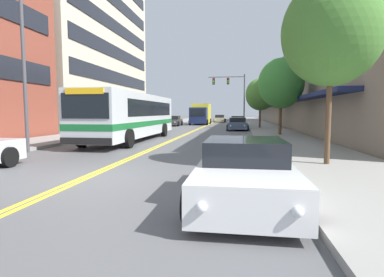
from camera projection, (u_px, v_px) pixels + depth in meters
name	position (u px, v px, depth m)	size (l,w,h in m)	color
ground_plane	(209.00, 125.00, 44.90)	(240.00, 240.00, 0.00)	#565659
sidewalk_left	(160.00, 124.00, 46.01)	(3.97, 106.00, 0.15)	gray
sidewalk_right	(260.00, 124.00, 43.78)	(3.97, 106.00, 0.15)	gray
centre_line	(209.00, 125.00, 44.90)	(0.34, 106.00, 0.01)	yellow
office_tower_left	(68.00, 29.00, 35.40)	(12.08, 22.24, 23.23)	beige
storefront_row_right	(305.00, 95.00, 42.48)	(9.10, 68.00, 8.71)	gray
city_bus	(133.00, 115.00, 19.75)	(2.92, 12.36, 2.99)	silver
car_dark_grey_parked_left_mid	(174.00, 121.00, 40.63)	(1.98, 4.31, 1.36)	#38383D
car_navy_parked_left_far	(152.00, 124.00, 30.59)	(2.00, 4.74, 1.36)	#19234C
car_white_parked_right_foreground	(245.00, 173.00, 6.22)	(2.12, 4.39, 1.29)	white
car_slate_blue_parked_right_mid	(237.00, 124.00, 31.04)	(2.16, 4.52, 1.30)	#475675
car_champagne_parked_right_far	(238.00, 122.00, 38.48)	(2.08, 4.90, 1.35)	beige
car_beige_moving_lead	(220.00, 119.00, 56.13)	(2.15, 4.51, 1.36)	#BCAD89
box_truck	(201.00, 114.00, 45.55)	(2.76, 7.27, 3.12)	#19234C
traffic_signal_mast	(233.00, 89.00, 42.83)	(5.25, 0.38, 7.24)	#47474C
street_lamp_left_near	(27.00, 30.00, 13.30)	(2.15, 0.28, 9.44)	#47474C
street_tree_right_near	(332.00, 32.00, 9.54)	(3.14, 3.14, 5.99)	brown
street_tree_right_mid	(281.00, 83.00, 22.71)	(3.44, 3.44, 5.79)	brown
street_tree_right_far	(260.00, 94.00, 33.11)	(3.22, 3.22, 5.43)	brown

